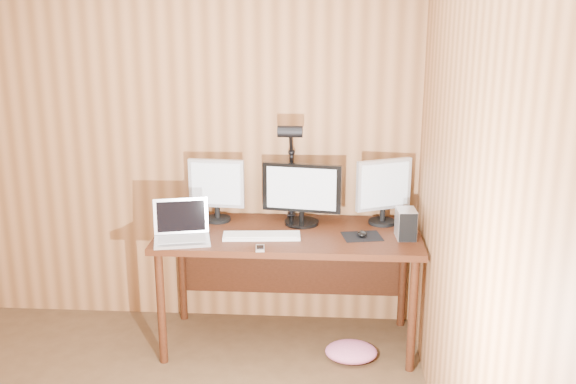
# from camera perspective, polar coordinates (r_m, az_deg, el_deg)

# --- Properties ---
(room_shell) EXTENTS (4.00, 4.00, 4.00)m
(room_shell) POSITION_cam_1_polar(r_m,az_deg,el_deg) (2.69, -22.60, -4.24)
(room_shell) COLOR #49311C
(room_shell) RESTS_ON ground
(desk) EXTENTS (1.60, 0.70, 0.75)m
(desk) POSITION_cam_1_polar(r_m,az_deg,el_deg) (4.23, 0.11, -4.64)
(desk) COLOR #36170B
(desk) RESTS_ON floor
(monitor_center) EXTENTS (0.50, 0.22, 0.39)m
(monitor_center) POSITION_cam_1_polar(r_m,az_deg,el_deg) (4.21, 1.17, -0.12)
(monitor_center) COLOR black
(monitor_center) RESTS_ON desk
(monitor_left) EXTENTS (0.36, 0.17, 0.40)m
(monitor_left) POSITION_cam_1_polar(r_m,az_deg,el_deg) (4.29, -6.06, 0.30)
(monitor_left) COLOR black
(monitor_left) RESTS_ON desk
(monitor_right) EXTENTS (0.35, 0.18, 0.42)m
(monitor_right) POSITION_cam_1_polar(r_m,az_deg,el_deg) (4.26, 8.09, 0.20)
(monitor_right) COLOR black
(monitor_right) RESTS_ON desk
(laptop) EXTENTS (0.37, 0.32, 0.23)m
(laptop) POSITION_cam_1_polar(r_m,az_deg,el_deg) (4.04, -9.00, -3.20)
(laptop) COLOR silver
(laptop) RESTS_ON desk
(keyboard) EXTENTS (0.47, 0.18, 0.02)m
(keyboard) POSITION_cam_1_polar(r_m,az_deg,el_deg) (4.03, -2.25, -3.72)
(keyboard) COLOR white
(keyboard) RESTS_ON desk
(mousepad) EXTENTS (0.26, 0.22, 0.00)m
(mousepad) POSITION_cam_1_polar(r_m,az_deg,el_deg) (4.07, 6.28, -3.75)
(mousepad) COLOR black
(mousepad) RESTS_ON desk
(mouse) EXTENTS (0.09, 0.12, 0.03)m
(mouse) POSITION_cam_1_polar(r_m,az_deg,el_deg) (4.06, 6.29, -3.50)
(mouse) COLOR black
(mouse) RESTS_ON mousepad
(hard_drive) EXTENTS (0.12, 0.17, 0.18)m
(hard_drive) POSITION_cam_1_polar(r_m,az_deg,el_deg) (4.06, 9.95, -2.67)
(hard_drive) COLOR silver
(hard_drive) RESTS_ON desk
(phone) EXTENTS (0.06, 0.10, 0.01)m
(phone) POSITION_cam_1_polar(r_m,az_deg,el_deg) (3.85, -2.38, -4.76)
(phone) COLOR silver
(phone) RESTS_ON desk
(speaker) EXTENTS (0.05, 0.05, 0.11)m
(speaker) POSITION_cam_1_polar(r_m,az_deg,el_deg) (4.24, 9.64, -2.34)
(speaker) COLOR black
(speaker) RESTS_ON desk
(desk_lamp) EXTENTS (0.15, 0.22, 0.67)m
(desk_lamp) POSITION_cam_1_polar(r_m,az_deg,el_deg) (4.22, 0.23, 2.93)
(desk_lamp) COLOR black
(desk_lamp) RESTS_ON desk
(fabric_pile) EXTENTS (0.36, 0.31, 0.10)m
(fabric_pile) POSITION_cam_1_polar(r_m,az_deg,el_deg) (4.24, 5.36, -13.32)
(fabric_pile) COLOR #CA628A
(fabric_pile) RESTS_ON floor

